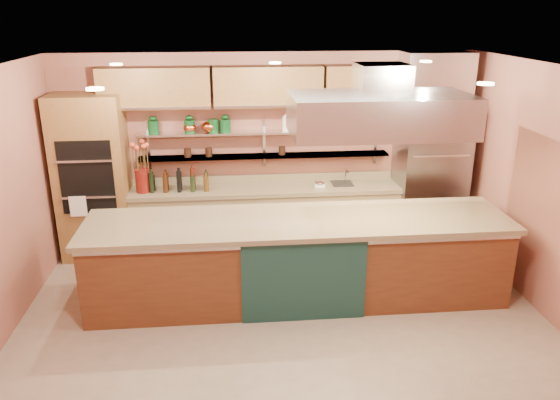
{
  "coord_description": "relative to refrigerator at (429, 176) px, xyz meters",
  "views": [
    {
      "loc": [
        -0.57,
        -5.25,
        3.37
      ],
      "look_at": [
        0.04,
        1.0,
        1.15
      ],
      "focal_mm": 35.0,
      "sensor_mm": 36.0,
      "label": 1
    }
  ],
  "objects": [
    {
      "name": "floor",
      "position": [
        -2.35,
        -2.14,
        -1.06
      ],
      "size": [
        6.0,
        5.0,
        0.02
      ],
      "primitive_type": "cube",
      "color": "tan",
      "rests_on": "ground"
    },
    {
      "name": "ceiling",
      "position": [
        -2.35,
        -2.14,
        1.75
      ],
      "size": [
        6.0,
        5.0,
        0.02
      ],
      "primitive_type": "cube",
      "color": "black",
      "rests_on": "wall_back"
    },
    {
      "name": "wall_back",
      "position": [
        -2.35,
        0.36,
        0.35
      ],
      "size": [
        6.0,
        0.04,
        2.8
      ],
      "primitive_type": "cube",
      "color": "#AC6451",
      "rests_on": "floor"
    },
    {
      "name": "wall_front",
      "position": [
        -2.35,
        -4.64,
        0.35
      ],
      "size": [
        6.0,
        0.04,
        2.8
      ],
      "primitive_type": "cube",
      "color": "#AC6451",
      "rests_on": "floor"
    },
    {
      "name": "wall_right",
      "position": [
        0.65,
        -2.14,
        0.35
      ],
      "size": [
        0.04,
        5.0,
        2.8
      ],
      "primitive_type": "cube",
      "color": "#AC6451",
      "rests_on": "floor"
    },
    {
      "name": "oven_stack",
      "position": [
        -4.8,
        0.04,
        0.1
      ],
      "size": [
        0.95,
        0.64,
        2.3
      ],
      "primitive_type": "cube",
      "color": "olive",
      "rests_on": "floor"
    },
    {
      "name": "refrigerator",
      "position": [
        0.0,
        0.0,
        0.0
      ],
      "size": [
        0.95,
        0.72,
        2.1
      ],
      "primitive_type": "cube",
      "color": "gray",
      "rests_on": "floor"
    },
    {
      "name": "back_counter",
      "position": [
        -2.4,
        0.06,
        -0.58
      ],
      "size": [
        3.84,
        0.64,
        0.93
      ],
      "primitive_type": "cube",
      "color": "tan",
      "rests_on": "floor"
    },
    {
      "name": "wall_shelf_lower",
      "position": [
        -2.4,
        0.23,
        0.3
      ],
      "size": [
        3.6,
        0.26,
        0.03
      ],
      "primitive_type": "cube",
      "color": "silver",
      "rests_on": "wall_back"
    },
    {
      "name": "wall_shelf_upper",
      "position": [
        -2.4,
        0.23,
        0.65
      ],
      "size": [
        3.6,
        0.26,
        0.03
      ],
      "primitive_type": "cube",
      "color": "silver",
      "rests_on": "wall_back"
    },
    {
      "name": "upper_cabinets",
      "position": [
        -2.35,
        0.18,
        1.3
      ],
      "size": [
        4.6,
        0.36,
        0.55
      ],
      "primitive_type": "cube",
      "color": "olive",
      "rests_on": "wall_back"
    },
    {
      "name": "range_hood",
      "position": [
        -1.23,
        -1.48,
        1.2
      ],
      "size": [
        2.0,
        1.0,
        0.45
      ],
      "primitive_type": "cube",
      "color": "silver",
      "rests_on": "ceiling"
    },
    {
      "name": "ceiling_downlights",
      "position": [
        -2.35,
        -1.94,
        1.72
      ],
      "size": [
        4.0,
        2.8,
        0.02
      ],
      "primitive_type": "cube",
      "color": "#FFE5A5",
      "rests_on": "ceiling"
    },
    {
      "name": "island",
      "position": [
        -2.13,
        -1.48,
        -0.54
      ],
      "size": [
        4.91,
        1.07,
        1.03
      ],
      "primitive_type": "cube",
      "rotation": [
        0.0,
        0.0,
        -0.0
      ],
      "color": "brown",
      "rests_on": "floor"
    },
    {
      "name": "flower_vase",
      "position": [
        -4.13,
        0.01,
        0.05
      ],
      "size": [
        0.2,
        0.2,
        0.34
      ],
      "primitive_type": "cylinder",
      "rotation": [
        0.0,
        0.0,
        -0.08
      ],
      "color": "maroon",
      "rests_on": "back_counter"
    },
    {
      "name": "oil_bottle_cluster",
      "position": [
        -3.62,
        0.01,
        0.02
      ],
      "size": [
        0.89,
        0.31,
        0.28
      ],
      "primitive_type": "cube",
      "rotation": [
        0.0,
        0.0,
        -0.07
      ],
      "color": "black",
      "rests_on": "back_counter"
    },
    {
      "name": "kitchen_scale",
      "position": [
        -1.63,
        0.01,
        -0.08
      ],
      "size": [
        0.17,
        0.14,
        0.08
      ],
      "primitive_type": "cube",
      "rotation": [
        0.0,
        0.0,
        0.16
      ],
      "color": "white",
      "rests_on": "back_counter"
    },
    {
      "name": "bar_faucet",
      "position": [
        -1.22,
        0.11,
        -0.01
      ],
      "size": [
        0.04,
        0.04,
        0.22
      ],
      "primitive_type": "cylinder",
      "rotation": [
        0.0,
        0.0,
        -0.38
      ],
      "color": "silver",
      "rests_on": "back_counter"
    },
    {
      "name": "copper_kettle",
      "position": [
        -3.19,
        0.23,
        0.75
      ],
      "size": [
        0.26,
        0.26,
        0.16
      ],
      "primitive_type": "ellipsoid",
      "rotation": [
        0.0,
        0.0,
        -0.35
      ],
      "color": "#D85F31",
      "rests_on": "wall_shelf_upper"
    },
    {
      "name": "green_canister",
      "position": [
        -3.12,
        0.23,
        0.76
      ],
      "size": [
        0.18,
        0.18,
        0.18
      ],
      "primitive_type": "cylinder",
      "rotation": [
        0.0,
        0.0,
        0.18
      ],
      "color": "#0E431B",
      "rests_on": "wall_shelf_upper"
    }
  ]
}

